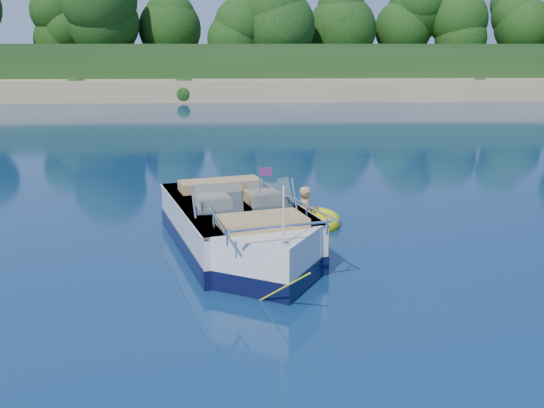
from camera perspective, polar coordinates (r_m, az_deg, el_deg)
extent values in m
plane|color=#0A1B46|center=(9.49, 5.49, -9.36)|extent=(160.00, 160.00, 0.00)
cube|color=#997B59|center=(46.72, -0.98, 10.55)|extent=(170.00, 8.00, 2.00)
cube|color=#173615|center=(73.65, -1.58, 12.44)|extent=(170.00, 56.00, 6.00)
cylinder|color=black|center=(51.86, -21.92, 12.81)|extent=(0.44, 0.44, 3.20)
sphere|color=black|center=(51.90, -22.25, 16.15)|extent=(5.28, 5.28, 5.28)
cylinder|color=black|center=(50.60, -1.13, 14.04)|extent=(0.44, 0.44, 3.60)
sphere|color=black|center=(50.68, -1.15, 17.91)|extent=(5.94, 5.94, 5.94)
cylinder|color=black|center=(53.05, 21.65, 12.53)|extent=(0.44, 0.44, 2.60)
sphere|color=black|center=(53.06, 21.91, 15.19)|extent=(4.29, 4.29, 4.29)
cube|color=silver|center=(12.00, -3.53, -2.42)|extent=(3.27, 4.57, 1.14)
cube|color=silver|center=(10.23, -0.55, -5.47)|extent=(2.09, 2.09, 1.14)
cube|color=black|center=(12.05, -3.52, -3.14)|extent=(3.31, 4.62, 0.33)
cube|color=black|center=(10.29, -0.55, -6.29)|extent=(2.13, 2.13, 0.33)
cube|color=tan|center=(12.22, -3.97, -0.56)|extent=(2.50, 3.26, 0.11)
cube|color=silver|center=(11.86, -3.57, 0.07)|extent=(3.31, 4.59, 0.07)
cube|color=black|center=(14.10, -6.03, 0.32)|extent=(0.68, 0.54, 0.98)
cube|color=#8C9EA5|center=(10.94, -4.99, 0.51)|extent=(0.88, 0.41, 0.53)
cube|color=#8C9EA5|center=(11.21, -0.13, 0.91)|extent=(0.89, 0.62, 0.53)
cube|color=tan|center=(11.47, -5.57, -0.30)|extent=(0.75, 0.75, 0.44)
cube|color=tan|center=(11.73, -0.91, 0.11)|extent=(0.75, 0.75, 0.44)
cube|color=tan|center=(12.87, -4.89, 1.37)|extent=(1.80, 1.06, 0.41)
cube|color=tan|center=(10.24, -0.93, -2.19)|extent=(1.61, 1.20, 0.37)
cylinder|color=silver|center=(9.17, 1.09, -1.07)|extent=(0.04, 0.04, 0.93)
cube|color=red|center=(11.09, -0.61, 3.06)|extent=(0.23, 0.08, 0.15)
cube|color=silver|center=(9.25, 1.20, -3.72)|extent=(0.12, 0.09, 0.05)
cylinder|color=yellow|center=(9.05, 1.04, -7.89)|extent=(0.72, 0.96, 0.83)
torus|color=#E6E604|center=(13.43, 3.38, -1.61)|extent=(1.61, 1.61, 0.38)
torus|color=#BA090E|center=(13.43, 3.38, -1.53)|extent=(1.33, 1.33, 0.13)
imported|color=tan|center=(13.54, 3.18, -1.89)|extent=(0.34, 0.74, 1.45)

